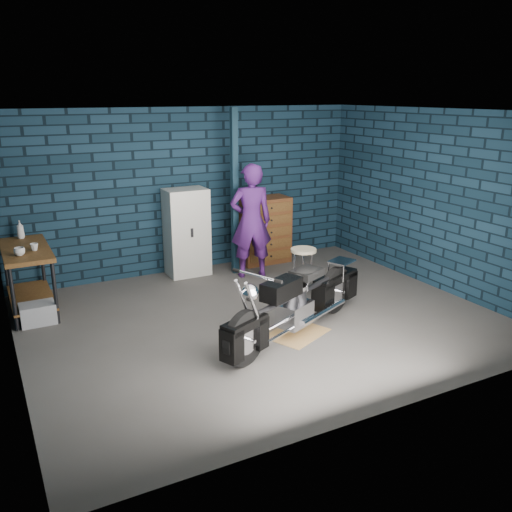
{
  "coord_description": "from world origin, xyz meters",
  "views": [
    {
      "loc": [
        -3.16,
        -5.92,
        2.91
      ],
      "look_at": [
        0.08,
        0.3,
        0.79
      ],
      "focal_mm": 38.0,
      "sensor_mm": 36.0,
      "label": 1
    }
  ],
  "objects_px": {
    "motorcycle": "(298,296)",
    "tool_chest": "(265,230)",
    "locker": "(187,232)",
    "person": "(251,221)",
    "workbench": "(29,280)",
    "storage_bin": "(38,314)",
    "shop_stool": "(303,271)"
  },
  "relations": [
    {
      "from": "locker",
      "to": "workbench",
      "type": "bearing_deg",
      "value": -168.8
    },
    {
      "from": "locker",
      "to": "tool_chest",
      "type": "xyz_separation_m",
      "value": [
        1.45,
        0.0,
        -0.14
      ]
    },
    {
      "from": "locker",
      "to": "person",
      "type": "bearing_deg",
      "value": -32.42
    },
    {
      "from": "storage_bin",
      "to": "shop_stool",
      "type": "distance_m",
      "value": 3.75
    },
    {
      "from": "person",
      "to": "storage_bin",
      "type": "height_order",
      "value": "person"
    },
    {
      "from": "shop_stool",
      "to": "tool_chest",
      "type": "bearing_deg",
      "value": 82.03
    },
    {
      "from": "motorcycle",
      "to": "storage_bin",
      "type": "distance_m",
      "value": 3.42
    },
    {
      "from": "storage_bin",
      "to": "shop_stool",
      "type": "height_order",
      "value": "shop_stool"
    },
    {
      "from": "person",
      "to": "shop_stool",
      "type": "height_order",
      "value": "person"
    },
    {
      "from": "motorcycle",
      "to": "tool_chest",
      "type": "distance_m",
      "value": 3.04
    },
    {
      "from": "person",
      "to": "locker",
      "type": "xyz_separation_m",
      "value": [
        -0.89,
        0.57,
        -0.21
      ]
    },
    {
      "from": "person",
      "to": "motorcycle",
      "type": "bearing_deg",
      "value": 92.53
    },
    {
      "from": "workbench",
      "to": "shop_stool",
      "type": "xyz_separation_m",
      "value": [
        3.71,
        -1.15,
        -0.11
      ]
    },
    {
      "from": "tool_chest",
      "to": "shop_stool",
      "type": "distance_m",
      "value": 1.67
    },
    {
      "from": "workbench",
      "to": "tool_chest",
      "type": "xyz_separation_m",
      "value": [
        3.94,
        0.49,
        0.13
      ]
    },
    {
      "from": "person",
      "to": "tool_chest",
      "type": "bearing_deg",
      "value": -119.33
    },
    {
      "from": "workbench",
      "to": "storage_bin",
      "type": "bearing_deg",
      "value": -87.71
    },
    {
      "from": "tool_chest",
      "to": "shop_stool",
      "type": "height_order",
      "value": "tool_chest"
    },
    {
      "from": "shop_stool",
      "to": "locker",
      "type": "bearing_deg",
      "value": 126.58
    },
    {
      "from": "storage_bin",
      "to": "tool_chest",
      "type": "distance_m",
      "value": 4.07
    },
    {
      "from": "motorcycle",
      "to": "person",
      "type": "xyz_separation_m",
      "value": [
        0.51,
        2.28,
        0.42
      ]
    },
    {
      "from": "tool_chest",
      "to": "locker",
      "type": "bearing_deg",
      "value": 180.0
    },
    {
      "from": "motorcycle",
      "to": "storage_bin",
      "type": "bearing_deg",
      "value": 122.95
    },
    {
      "from": "locker",
      "to": "motorcycle",
      "type": "bearing_deg",
      "value": -82.44
    },
    {
      "from": "person",
      "to": "tool_chest",
      "type": "distance_m",
      "value": 0.87
    },
    {
      "from": "storage_bin",
      "to": "locker",
      "type": "xyz_separation_m",
      "value": [
        2.47,
        0.99,
        0.58
      ]
    },
    {
      "from": "workbench",
      "to": "shop_stool",
      "type": "distance_m",
      "value": 3.88
    },
    {
      "from": "storage_bin",
      "to": "workbench",
      "type": "bearing_deg",
      "value": 92.29
    },
    {
      "from": "motorcycle",
      "to": "tool_chest",
      "type": "xyz_separation_m",
      "value": [
        1.07,
        2.84,
        0.08
      ]
    },
    {
      "from": "locker",
      "to": "shop_stool",
      "type": "bearing_deg",
      "value": -53.42
    },
    {
      "from": "motorcycle",
      "to": "tool_chest",
      "type": "relative_size",
      "value": 1.97
    },
    {
      "from": "motorcycle",
      "to": "storage_bin",
      "type": "xyz_separation_m",
      "value": [
        -2.85,
        1.85,
        -0.37
      ]
    }
  ]
}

